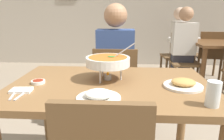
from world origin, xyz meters
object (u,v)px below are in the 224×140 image
Objects in this scene: chair_bg_left at (180,52)px; patron_bg_left at (180,39)px; drink_glass at (213,95)px; rice_plate at (99,96)px; chair_bg_corner at (209,53)px; chair_bg_right at (184,57)px; dining_table_main at (111,99)px; chair_diner_main at (115,85)px; diner_main at (116,62)px; curry_bowl at (108,62)px; patron_bg_right at (183,43)px; appetizer_plate at (183,84)px; sauce_dish at (38,82)px.

patron_bg_left reaches higher than chair_bg_left.
chair_bg_left is (0.58, 2.90, -0.32)m from drink_glass.
chair_bg_corner is at bearing 59.27° from rice_plate.
drink_glass is 0.14× the size of chair_bg_right.
dining_table_main is 1.46× the size of chair_bg_corner.
chair_diner_main is 0.69× the size of diner_main.
curry_bowl is 0.25× the size of patron_bg_left.
curry_bowl reaches higher than chair_bg_left.
chair_bg_right is 0.69× the size of patron_bg_right.
rice_plate is (-0.05, -0.27, 0.13)m from dining_table_main.
chair_bg_left is 0.69× the size of patron_bg_left.
rice_plate is at bearing -114.17° from patron_bg_right.
curry_bowl is at bearing -114.35° from chair_bg_left.
chair_bg_right is (1.07, 1.39, -0.24)m from diner_main.
rice_plate is 2.67m from chair_bg_right.
chair_bg_corner is at bearing -9.22° from patron_bg_left.
patron_bg_right is (1.03, 1.41, 0.24)m from chair_diner_main.
chair_bg_corner is (1.66, 2.48, -0.39)m from curry_bowl.
chair_bg_left is at bearing 58.83° from diner_main.
appetizer_plate is at bearing -104.73° from patron_bg_right.
patron_bg_left is (1.59, 2.68, -0.04)m from sauce_dish.
chair_bg_corner is 0.58m from patron_bg_left.
drink_glass is 2.97m from chair_bg_left.
chair_bg_right is 0.56m from patron_bg_left.
sauce_dish is 1.05m from drink_glass.
chair_bg_left is at bearing 78.68° from drink_glass.
chair_bg_right reaches higher than appetizer_plate.
chair_bg_left is 0.24m from patron_bg_left.
appetizer_plate is at bearing -103.60° from patron_bg_left.
appetizer_plate is 2.87m from chair_bg_corner.
curry_bowl is at bearing 144.52° from drink_glass.
patron_bg_left is 1.00× the size of patron_bg_right.
patron_bg_left is at bearing 68.39° from rice_plate.
diner_main is at bearing 90.00° from chair_diner_main.
chair_bg_right is (-0.04, -0.44, 0.00)m from chair_bg_left.
drink_glass is (0.58, -0.04, 0.04)m from rice_plate.
chair_bg_right is (1.54, 2.17, -0.28)m from sauce_dish.
chair_bg_corner is at bearing 48.43° from chair_diner_main.
patron_bg_right is at bearing -159.33° from chair_bg_right.
sauce_dish is at bearing -121.27° from chair_bg_left.
rice_plate is at bearing -92.73° from chair_diner_main.
dining_table_main is 1.00× the size of patron_bg_left.
sauce_dish is 3.35m from chair_bg_corner.
chair_diner_main is 1.00× the size of chair_bg_left.
appetizer_plate is 2.77m from patron_bg_left.
chair_bg_right reaches higher than dining_table_main.
rice_plate is 1.85× the size of drink_glass.
drink_glass is at bearing -102.33° from chair_bg_right.
drink_glass is at bearing -35.48° from curry_bowl.
patron_bg_right is at bearing -144.26° from chair_bg_corner.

